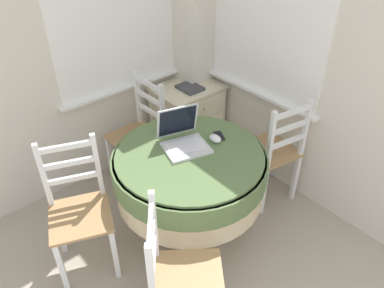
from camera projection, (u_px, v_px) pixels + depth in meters
The scene contains 11 objects.
corner_room_shell at pixel (207, 73), 2.24m from camera, with size 4.30×4.85×2.55m.
round_dining_table at pixel (190, 172), 2.57m from camera, with size 1.05×1.05×0.74m.
laptop at pixel (183, 138), 2.53m from camera, with size 0.37×0.37×0.26m.
computer_mouse at pixel (215, 138), 2.58m from camera, with size 0.06×0.10×0.05m.
cell_phone at pixel (219, 136), 2.64m from camera, with size 0.10×0.13×0.01m.
dining_chair_near_back_window at pixel (140, 135), 3.16m from camera, with size 0.40×0.40×0.95m.
dining_chair_near_right_window at pixel (273, 153), 2.96m from camera, with size 0.45×0.46×0.95m.
dining_chair_camera_near at pixel (179, 280), 2.01m from camera, with size 0.55×0.55×0.95m.
dining_chair_left_flank at pixel (80, 212), 2.43m from camera, with size 0.51×0.51×0.95m.
corner_cabinet at pixel (188, 120), 3.58m from camera, with size 0.59×0.48×0.69m.
book_on_cabinet at pixel (190, 88), 3.35m from camera, with size 0.18×0.22×0.02m.
Camera 1 is at (-0.25, 0.38, 2.22)m, focal length 35.00 mm.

